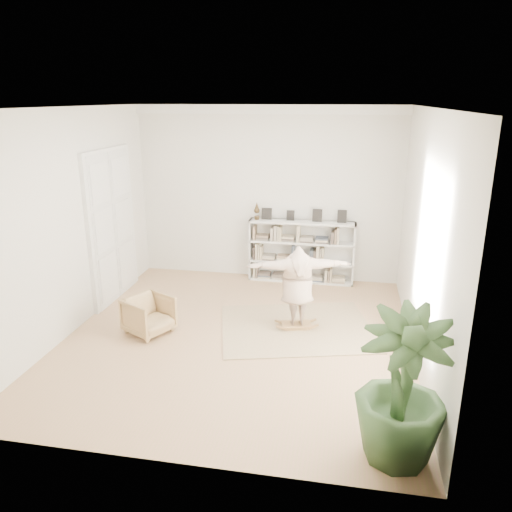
{
  "coord_description": "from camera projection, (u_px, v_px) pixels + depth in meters",
  "views": [
    {
      "loc": [
        1.63,
        -7.18,
        3.74
      ],
      "look_at": [
        0.23,
        0.4,
        1.28
      ],
      "focal_mm": 35.0,
      "sensor_mm": 36.0,
      "label": 1
    }
  ],
  "objects": [
    {
      "name": "person",
      "position": [
        298.0,
        284.0,
        8.2
      ],
      "size": [
        1.75,
        0.88,
        1.37
      ],
      "primitive_type": "imported",
      "rotation": [
        0.0,
        0.0,
        3.4
      ],
      "color": "#CAAC97",
      "rests_on": "rocker_board"
    },
    {
      "name": "room_shell",
      "position": [
        268.0,
        109.0,
        9.83
      ],
      "size": [
        6.0,
        6.0,
        6.0
      ],
      "color": "silver",
      "rests_on": "floor"
    },
    {
      "name": "armchair",
      "position": [
        149.0,
        315.0,
        8.21
      ],
      "size": [
        0.92,
        0.92,
        0.63
      ],
      "primitive_type": "imported",
      "rotation": [
        0.0,
        0.0,
        1.08
      ],
      "color": "tan",
      "rests_on": "floor"
    },
    {
      "name": "houseplant",
      "position": [
        402.0,
        388.0,
        5.18
      ],
      "size": [
        1.01,
        1.01,
        1.71
      ],
      "primitive_type": "imported",
      "rotation": [
        0.0,
        0.0,
        -0.06
      ],
      "color": "#2F4C26",
      "rests_on": "floor"
    },
    {
      "name": "doors",
      "position": [
        112.0,
        227.0,
        9.41
      ],
      "size": [
        0.09,
        1.78,
        2.92
      ],
      "color": "white",
      "rests_on": "floor"
    },
    {
      "name": "bookshelf",
      "position": [
        301.0,
        252.0,
        10.46
      ],
      "size": [
        2.2,
        0.35,
        1.64
      ],
      "color": "silver",
      "rests_on": "floor"
    },
    {
      "name": "rocker_board",
      "position": [
        296.0,
        325.0,
        8.43
      ],
      "size": [
        0.55,
        0.41,
        0.1
      ],
      "rotation": [
        0.0,
        0.0,
        0.26
      ],
      "color": "olive",
      "rests_on": "rug"
    },
    {
      "name": "floor",
      "position": [
        238.0,
        337.0,
        8.14
      ],
      "size": [
        6.0,
        6.0,
        0.0
      ],
      "primitive_type": "plane",
      "color": "tan",
      "rests_on": "ground"
    },
    {
      "name": "rug",
      "position": [
        296.0,
        328.0,
        8.44
      ],
      "size": [
        2.93,
        2.57,
        0.02
      ],
      "primitive_type": "cube",
      "rotation": [
        0.0,
        0.0,
        0.26
      ],
      "color": "tan",
      "rests_on": "floor"
    }
  ]
}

